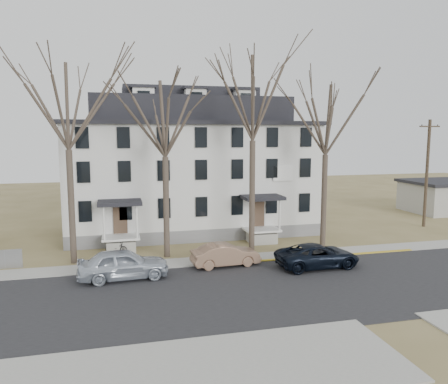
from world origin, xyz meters
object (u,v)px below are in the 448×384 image
object	(u,v)px
tree_far_left	(66,100)
tree_mid_right	(327,115)
car_silver	(123,265)
car_navy	(318,256)
boarding_house	(190,168)
tree_center	(253,92)
utility_pole_far	(427,172)
bicycle_left	(116,248)
car_tan	(225,255)
tree_mid_left	(165,113)

from	to	relation	value
tree_far_left	tree_mid_right	bearing A→B (deg)	0.00
car_silver	car_navy	bearing A→B (deg)	-96.18
boarding_house	car_navy	size ratio (longest dim) A/B	3.99
tree_center	car_navy	world-z (taller)	tree_center
tree_far_left	car_navy	bearing A→B (deg)	-17.45
utility_pole_far	bicycle_left	bearing A→B (deg)	-174.21
car_navy	car_tan	bearing A→B (deg)	71.80
car_silver	tree_far_left	bearing A→B (deg)	33.57
tree_mid_right	car_silver	xyz separation A→B (m)	(-14.44, -4.08, -8.73)
tree_mid_right	bicycle_left	bearing A→B (deg)	174.31
tree_center	tree_mid_left	bearing A→B (deg)	180.00
boarding_house	tree_mid_right	bearing A→B (deg)	-43.81
tree_far_left	car_navy	xyz separation A→B (m)	(14.82, -4.66, -9.62)
boarding_house	utility_pole_far	xyz separation A→B (m)	(20.50, -3.95, -0.47)
car_navy	bicycle_left	xyz separation A→B (m)	(-12.15, 6.14, -0.29)
utility_pole_far	car_navy	size ratio (longest dim) A/B	1.82
tree_mid_left	car_silver	world-z (taller)	tree_mid_left
tree_mid_right	car_silver	size ratio (longest dim) A/B	2.50
car_tan	bicycle_left	bearing A→B (deg)	51.00
tree_mid_right	bicycle_left	world-z (taller)	tree_mid_right
bicycle_left	utility_pole_far	bearing A→B (deg)	-57.16
tree_center	car_navy	distance (m)	11.70
tree_center	car_navy	bearing A→B (deg)	-58.80
tree_center	car_tan	distance (m)	11.14
car_silver	tree_center	bearing A→B (deg)	-68.82
tree_center	bicycle_left	world-z (taller)	tree_center
car_tan	boarding_house	bearing A→B (deg)	-3.09
tree_far_left	car_tan	bearing A→B (deg)	-18.13
tree_mid_right	car_tan	size ratio (longest dim) A/B	2.97
car_silver	bicycle_left	world-z (taller)	car_silver
utility_pole_far	tree_far_left	bearing A→B (deg)	-171.90
utility_pole_far	tree_mid_left	bearing A→B (deg)	-169.87
tree_mid_right	bicycle_left	distance (m)	17.50
tree_mid_left	car_silver	xyz separation A→B (m)	(-2.94, -4.08, -8.73)
boarding_house	car_silver	distance (m)	14.33
bicycle_left	car_silver	bearing A→B (deg)	-148.91
car_tan	car_navy	size ratio (longest dim) A/B	0.82
car_navy	bicycle_left	size ratio (longest dim) A/B	3.15
tree_mid_left	tree_mid_right	distance (m)	11.50
tree_mid_left	car_silver	bearing A→B (deg)	-125.77
tree_far_left	car_silver	xyz separation A→B (m)	(3.06, -4.08, -9.48)
boarding_house	bicycle_left	distance (m)	10.44
tree_far_left	car_navy	distance (m)	18.27
car_navy	bicycle_left	bearing A→B (deg)	61.28
car_silver	car_navy	world-z (taller)	car_silver
boarding_house	utility_pole_far	world-z (taller)	boarding_house
utility_pole_far	bicycle_left	size ratio (longest dim) A/B	5.74
boarding_house	utility_pole_far	distance (m)	20.88
tree_mid_left	tree_mid_right	xyz separation A→B (m)	(11.50, 0.00, 0.00)
tree_mid_right	boarding_house	bearing A→B (deg)	136.19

